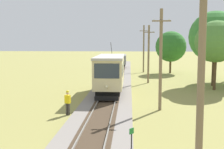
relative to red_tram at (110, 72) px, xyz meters
name	(u,v)px	position (x,y,z in m)	size (l,w,h in m)	color
red_tram	(110,72)	(0.00, 0.00, 0.00)	(2.60, 8.54, 4.79)	beige
freight_car	(120,61)	(0.00, 25.20, -0.64)	(2.40, 5.20, 2.31)	slate
utility_pole_foreground	(201,79)	(4.21, -17.31, 1.82)	(1.40, 0.49, 7.84)	#7A664C
utility_pole_near_tram	(161,59)	(4.21, -5.65, 1.72)	(1.40, 0.56, 7.63)	#7A664C
utility_pole_mid	(149,54)	(4.21, 7.61, 1.49)	(1.40, 0.40, 7.17)	#7A664C
utility_pole_far	(144,48)	(4.21, 19.57, 1.83)	(1.40, 0.47, 7.85)	#7A664C
trackside_signal_marker	(131,139)	(2.00, -13.91, -1.53)	(0.21, 0.21, 1.18)	black
gravel_pile	(98,64)	(-4.47, 28.76, -1.55)	(2.27, 2.27, 1.29)	#9E998E
track_worker	(68,101)	(-2.47, -7.68, -1.21)	(0.44, 0.35, 1.78)	#38332D
tree_left_near	(171,47)	(8.52, 18.43, 2.15)	(4.95, 4.95, 6.82)	#4C3823
tree_right_near	(216,42)	(11.00, 3.28, 2.98)	(4.44, 4.44, 7.41)	#4C3823
tree_right_far	(215,37)	(11.64, 5.99, 3.54)	(5.87, 5.87, 8.68)	#4C3823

